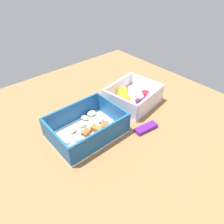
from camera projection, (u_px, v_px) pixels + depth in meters
The scene contains 4 objects.
table_surface at pixel (109, 121), 65.05cm from camera, with size 80.00×80.00×2.00cm, color brown.
pasta_container at pixel (87, 128), 57.70cm from camera, with size 19.38×14.38×6.52cm.
fruit_bowl at pixel (133, 98), 69.61cm from camera, with size 17.64×15.94×6.19cm.
candy_bar at pixel (146, 128), 59.92cm from camera, with size 7.00×2.40×1.20cm, color #51197A.
Camera 1 is at (32.27, 38.13, 42.76)cm, focal length 33.63 mm.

